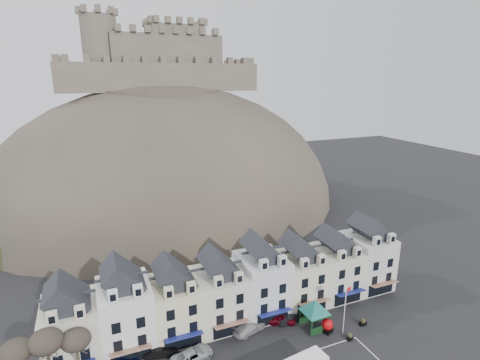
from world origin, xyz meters
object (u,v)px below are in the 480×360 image
at_px(car_silver, 192,355).
at_px(car_maroon, 282,319).
at_px(bus_shelter, 315,306).
at_px(car_black, 161,351).
at_px(flagpole, 345,307).
at_px(car_charcoal, 289,318).
at_px(red_buoy, 327,325).
at_px(car_white, 249,327).

relative_size(car_silver, car_maroon, 1.29).
height_order(bus_shelter, car_black, bus_shelter).
relative_size(flagpole, car_black, 1.72).
bearing_deg(car_maroon, car_silver, 122.04).
relative_size(flagpole, car_charcoal, 1.97).
bearing_deg(bus_shelter, red_buoy, -52.55).
bearing_deg(car_maroon, bus_shelter, -101.02).
height_order(bus_shelter, car_charcoal, bus_shelter).
bearing_deg(car_black, red_buoy, -94.05).
distance_m(red_buoy, flagpole, 4.03).
xyz_separation_m(red_buoy, car_black, (-23.28, 4.37, -0.32)).
xyz_separation_m(flagpole, car_charcoal, (-5.89, 5.34, -3.73)).
xyz_separation_m(car_silver, car_white, (9.20, 2.39, -0.01)).
distance_m(car_white, car_maroon, 5.20).
xyz_separation_m(car_black, car_white, (12.88, 0.00, 0.04)).
height_order(car_black, car_charcoal, car_black).
xyz_separation_m(bus_shelter, car_white, (-9.16, 2.84, -2.81)).
bearing_deg(car_black, car_silver, -116.43).
distance_m(car_black, car_maroon, 18.08).
distance_m(bus_shelter, flagpole, 4.28).
xyz_separation_m(car_white, car_maroon, (5.20, -0.14, -0.04)).
relative_size(red_buoy, car_charcoal, 0.53).
height_order(red_buoy, car_maroon, red_buoy).
relative_size(car_silver, car_white, 1.05).
bearing_deg(bus_shelter, car_maroon, 144.32).
bearing_deg(flagpole, car_silver, 171.36).
height_order(red_buoy, car_charcoal, red_buoy).
height_order(bus_shelter, car_maroon, bus_shelter).
bearing_deg(car_black, car_maroon, -83.89).
distance_m(car_silver, car_white, 9.51).
xyz_separation_m(flagpole, car_black, (-25.17, 5.66, -3.64)).
xyz_separation_m(car_black, car_maroon, (18.08, -0.14, -0.00)).
distance_m(flagpole, car_white, 14.00).
relative_size(bus_shelter, flagpole, 0.95).
xyz_separation_m(car_maroon, car_charcoal, (1.20, -0.18, -0.09)).
height_order(flagpole, car_white, flagpole).
relative_size(bus_shelter, car_silver, 1.31).
bearing_deg(flagpole, car_maroon, 142.13).
xyz_separation_m(flagpole, car_silver, (-21.49, 3.27, -3.59)).
relative_size(red_buoy, car_white, 0.39).
relative_size(bus_shelter, car_maroon, 1.70).
height_order(red_buoy, flagpole, flagpole).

